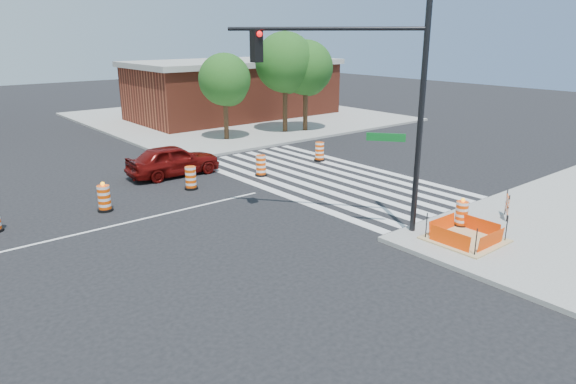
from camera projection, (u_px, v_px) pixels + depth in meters
name	position (u px, v px, depth m)	size (l,w,h in m)	color
ground	(94.00, 230.00, 18.10)	(120.00, 120.00, 0.00)	black
sidewalk_ne	(235.00, 117.00, 42.27)	(22.00, 22.00, 0.15)	gray
crosswalk_east	(322.00, 177.00, 24.73)	(6.75, 13.50, 0.01)	silver
lane_centerline	(94.00, 230.00, 18.10)	(14.00, 0.12, 0.01)	silver
excavation_pit	(465.00, 238.00, 16.84)	(2.20, 2.20, 0.90)	tan
brick_storefront	(235.00, 89.00, 41.61)	(16.50, 8.50, 4.60)	maroon
red_coupe	(173.00, 160.00, 24.89)	(1.81, 4.49, 1.53)	#5B0907
signal_pole_se	(367.00, 79.00, 16.56)	(4.13, 5.19, 8.57)	black
pit_drum	(462.00, 215.00, 17.93)	(0.53, 0.53, 1.05)	black
barricade	(507.00, 204.00, 18.72)	(0.73, 0.50, 0.99)	#F84B05
tree_north_c	(225.00, 83.00, 32.03)	(3.28, 3.25, 5.52)	#382314
tree_north_d	(285.00, 66.00, 34.26)	(4.00, 4.00, 6.80)	#382314
tree_north_e	(306.00, 71.00, 34.85)	(3.70, 3.69, 6.27)	#382314
median_drum_3	(104.00, 199.00, 19.95)	(0.60, 0.60, 1.18)	black
median_drum_4	(191.00, 179.00, 22.76)	(0.60, 0.60, 1.02)	black
median_drum_5	(261.00, 166.00, 24.86)	(0.60, 0.60, 1.02)	black
median_drum_6	(320.00, 152.00, 27.80)	(0.60, 0.60, 1.02)	black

